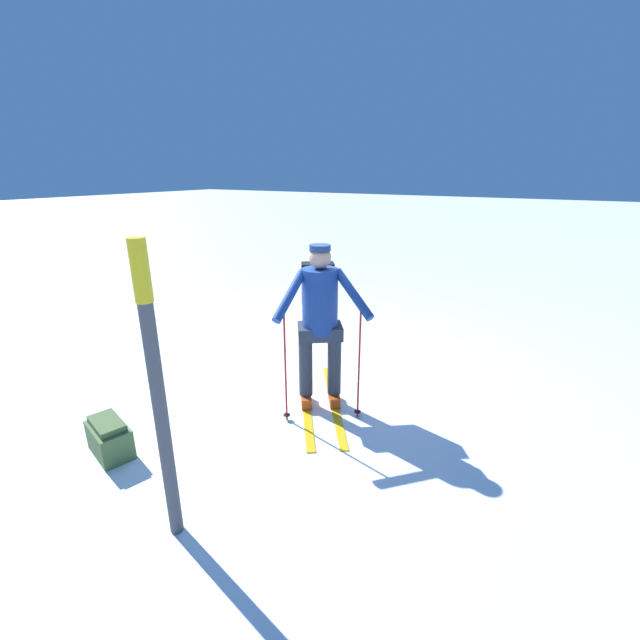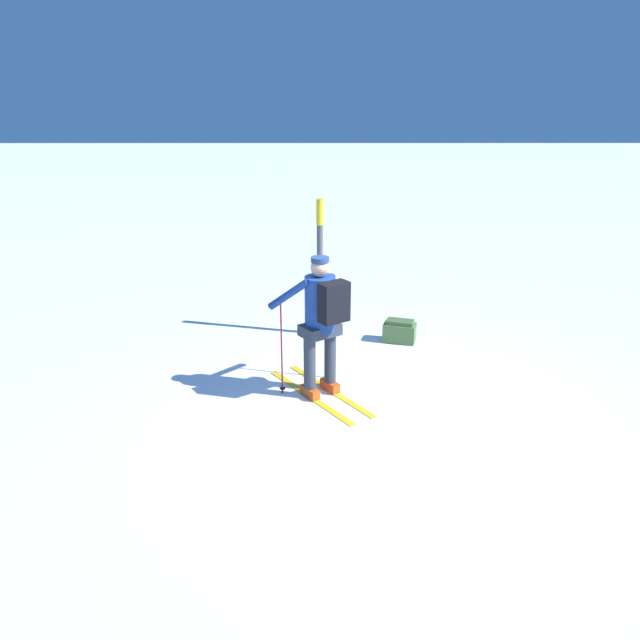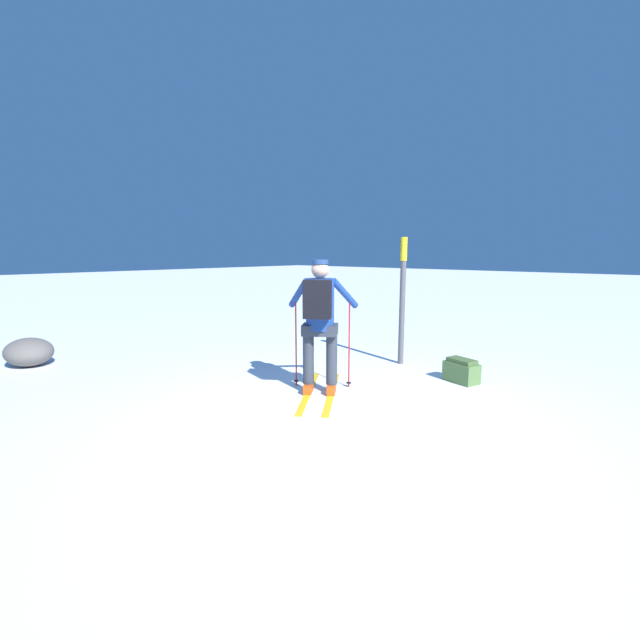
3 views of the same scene
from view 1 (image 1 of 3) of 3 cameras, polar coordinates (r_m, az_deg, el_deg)
ground_plane at (r=5.68m, az=-3.49°, el=-6.81°), size 80.00×80.00×0.00m
skier at (r=4.52m, az=-0.03°, el=0.84°), size 1.36×1.69×1.80m
dropped_backpack at (r=4.53m, az=-26.25°, el=-13.91°), size 0.55×0.41×0.35m
trail_marker at (r=2.96m, az=-21.05°, el=-7.35°), size 0.11×0.11×2.14m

